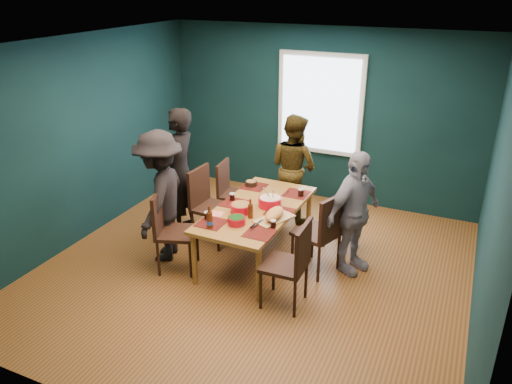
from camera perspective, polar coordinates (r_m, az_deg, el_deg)
room at (r=5.89m, az=0.80°, el=3.79°), size 5.01×5.01×2.71m
dining_table at (r=6.23m, az=0.06°, el=-2.35°), size 0.97×1.88×0.71m
chair_left_far at (r=7.20m, az=-3.04°, el=0.45°), size 0.46×0.46×0.93m
chair_left_mid at (r=6.71m, az=-5.70°, el=-0.89°), size 0.50×0.50×1.03m
chair_left_near at (r=6.12m, az=-9.95°, el=-3.76°), size 0.58×0.58×1.02m
chair_right_far at (r=6.61m, az=10.43°, el=-2.72°), size 0.47×0.47×0.82m
chair_right_mid at (r=5.98m, az=7.73°, el=-4.11°), size 0.60×0.60×1.04m
chair_right_near at (r=5.36m, az=4.24°, el=-7.66°), size 0.46×0.46×1.00m
person_far_left at (r=6.89m, az=-8.74°, el=2.25°), size 0.45×0.67×1.79m
person_back at (r=7.32m, az=4.32°, el=2.87°), size 0.93×0.84×1.58m
person_right at (r=6.02m, az=11.11°, el=-2.39°), size 0.72×0.98×1.54m
person_near_left at (r=6.29m, az=-10.85°, el=-0.52°), size 0.88×1.21×1.68m
bowl_salad at (r=6.06m, az=-1.74°, el=-1.82°), size 0.26×0.26×0.11m
bowl_dumpling at (r=6.22m, az=1.60°, el=-1.07°), size 0.29×0.29×0.27m
bowl_herbs at (r=5.78m, az=-2.23°, el=-3.24°), size 0.21×0.21×0.09m
cutting_board at (r=5.88m, az=2.10°, el=-2.64°), size 0.41×0.63×0.13m
small_bowl at (r=6.83m, az=-0.56°, el=1.01°), size 0.16×0.16×0.07m
beer_bottle_a at (r=5.70m, az=-5.33°, el=-3.21°), size 0.07×0.07×0.27m
beer_bottle_b at (r=5.90m, az=-0.64°, el=-2.15°), size 0.06×0.06×0.24m
cola_glass_a at (r=5.91m, az=-5.60°, el=-2.67°), size 0.07×0.07×0.10m
cola_glass_b at (r=5.70m, az=1.98°, el=-3.63°), size 0.07×0.07×0.09m
cola_glass_c at (r=6.52m, az=5.15°, el=-0.01°), size 0.08×0.08×0.11m
cola_glass_d at (r=6.39m, az=-2.73°, el=-0.52°), size 0.07×0.07×0.10m
napkin_a at (r=6.16m, az=3.18°, el=-2.01°), size 0.16×0.16×0.00m
napkin_b at (r=6.06m, az=-4.51°, el=-2.50°), size 0.17×0.17×0.00m
napkin_c at (r=5.54m, az=0.68°, el=-5.06°), size 0.16×0.16×0.00m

